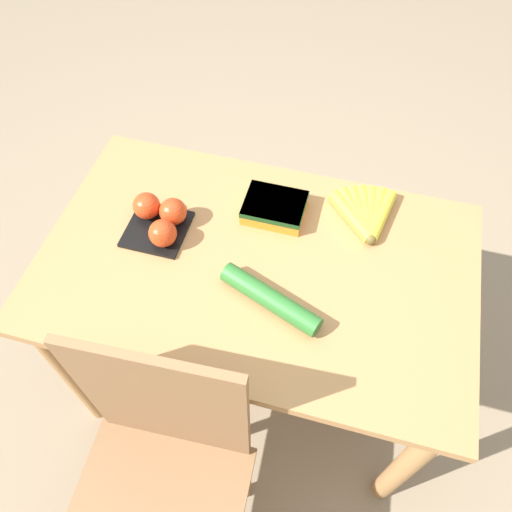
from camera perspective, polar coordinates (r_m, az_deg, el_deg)
ground_plane at (r=1.95m, az=0.00°, el=-12.94°), size 12.00×12.00×0.00m
dining_table at (r=1.40m, az=0.00°, el=-3.58°), size 1.14×0.71×0.73m
chair at (r=1.35m, az=-10.70°, el=-23.83°), size 0.44×0.42×0.96m
banana_bunch at (r=1.41m, az=12.44°, el=4.62°), size 0.19×0.19×0.04m
tomato_pack at (r=1.36m, az=-10.91°, el=4.18°), size 0.16×0.16×0.08m
carrot_bag at (r=1.38m, az=2.13°, el=5.64°), size 0.17×0.13×0.05m
cucumber_near at (r=1.21m, az=1.64°, el=-4.90°), size 0.27×0.14×0.05m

